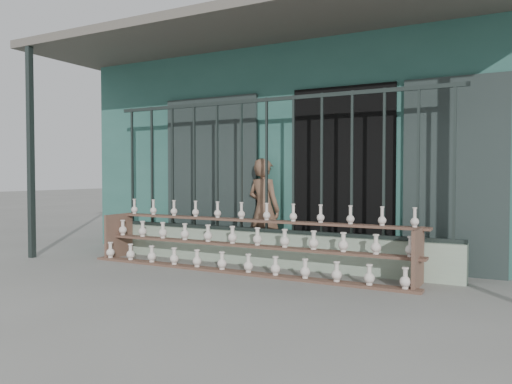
% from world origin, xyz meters
% --- Properties ---
extents(ground, '(60.00, 60.00, 0.00)m').
position_xyz_m(ground, '(0.00, 0.00, 0.00)').
color(ground, slate).
extents(workshop_building, '(7.40, 6.60, 3.21)m').
position_xyz_m(workshop_building, '(0.00, 4.23, 1.62)').
color(workshop_building, '#2B5C53').
rests_on(workshop_building, ground).
extents(parapet_wall, '(5.00, 0.20, 0.45)m').
position_xyz_m(parapet_wall, '(0.00, 1.30, 0.23)').
color(parapet_wall, '#98AE95').
rests_on(parapet_wall, ground).
extents(security_fence, '(5.00, 0.04, 1.80)m').
position_xyz_m(security_fence, '(-0.00, 1.30, 1.35)').
color(security_fence, '#283330').
rests_on(security_fence, parapet_wall).
extents(shelf_rack, '(4.50, 0.68, 0.85)m').
position_xyz_m(shelf_rack, '(-0.11, 0.89, 0.36)').
color(shelf_rack, brown).
rests_on(shelf_rack, ground).
extents(elderly_woman, '(0.60, 0.46, 1.45)m').
position_xyz_m(elderly_woman, '(-0.23, 1.67, 0.73)').
color(elderly_woman, brown).
rests_on(elderly_woman, ground).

